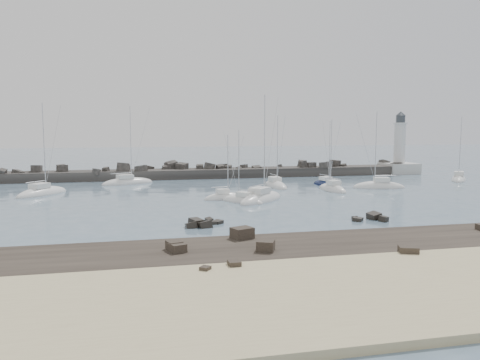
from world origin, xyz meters
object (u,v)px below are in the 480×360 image
sailboat_13 (225,198)px  sailboat_10 (332,190)px  sailboat_9 (379,187)px  sailboat_8 (327,185)px  sailboat_5 (242,201)px  sailboat_12 (459,180)px  sailboat_3 (42,194)px  sailboat_4 (128,183)px  lighthouse (399,159)px  sailboat_6 (276,186)px  sailboat_7 (261,200)px

sailboat_13 → sailboat_10: bearing=15.7°
sailboat_9 → sailboat_10: size_ratio=1.12×
sailboat_9 → sailboat_8: bearing=145.7°
sailboat_5 → sailboat_12: 49.81m
sailboat_3 → sailboat_4: 16.94m
sailboat_12 → lighthouse: bearing=100.3°
sailboat_3 → sailboat_5: (28.29, -13.78, -0.01)m
sailboat_5 → sailboat_9: (26.06, 9.80, 0.02)m
sailboat_12 → sailboat_3: bearing=-177.7°
sailboat_4 → sailboat_6: (25.11, -10.11, 0.01)m
sailboat_3 → sailboat_6: bearing=2.0°
sailboat_3 → sailboat_10: (45.33, -5.23, 0.01)m
sailboat_8 → sailboat_12: (28.17, 2.00, 0.02)m
sailboat_6 → sailboat_9: 17.51m
sailboat_3 → sailboat_4: size_ratio=0.99×
sailboat_7 → lighthouse: bearing=38.5°
sailboat_8 → sailboat_12: bearing=4.1°
sailboat_10 → sailboat_12: sailboat_12 is taller
sailboat_9 → sailboat_10: (-9.02, -1.25, -0.00)m
sailboat_3 → sailboat_13: 28.48m
sailboat_6 → sailboat_10: bearing=-40.3°
sailboat_3 → sailboat_9: bearing=-4.2°
sailboat_9 → sailboat_10: sailboat_9 is taller
sailboat_8 → sailboat_6: bearing=178.3°
lighthouse → sailboat_13: size_ratio=1.46×
sailboat_8 → sailboat_9: bearing=-34.3°
sailboat_3 → sailboat_6: 37.67m
sailboat_5 → sailboat_8: bearing=38.3°
sailboat_13 → sailboat_8: bearing=29.3°
sailboat_12 → sailboat_8: bearing=-175.9°
sailboat_6 → sailboat_7: (-6.45, -14.44, 0.01)m
sailboat_5 → sailboat_13: (-1.83, 3.24, 0.01)m
sailboat_6 → sailboat_13: sailboat_6 is taller
sailboat_8 → sailboat_13: sailboat_8 is taller
sailboat_6 → sailboat_12: sailboat_12 is taller
sailboat_6 → sailboat_12: 37.57m
sailboat_5 → sailboat_6: (9.36, 15.07, 0.02)m
sailboat_7 → sailboat_12: 46.86m
sailboat_4 → sailboat_12: (62.64, -8.38, 0.02)m
sailboat_13 → sailboat_4: bearing=122.4°
sailboat_9 → sailboat_3: bearing=175.8°
sailboat_4 → sailboat_13: 25.98m
sailboat_6 → sailboat_12: size_ratio=1.00×
sailboat_4 → lighthouse: bearing=7.7°
sailboat_3 → sailboat_12: size_ratio=1.12×
sailboat_4 → sailboat_5: bearing=-58.0°
sailboat_4 → sailboat_6: sailboat_4 is taller
lighthouse → sailboat_3: sailboat_3 is taller
sailboat_6 → sailboat_10: size_ratio=1.07×
lighthouse → sailboat_12: size_ratio=1.09×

